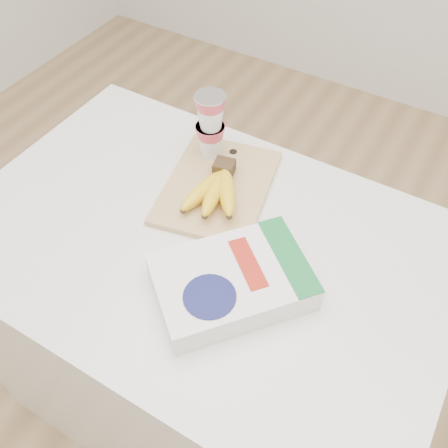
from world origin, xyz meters
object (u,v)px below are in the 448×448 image
object	(u,v)px
cutting_board	(218,187)
cereal_box	(232,282)
table	(207,332)
bananas	(216,189)
yogurt_stack	(210,124)

from	to	relation	value
cutting_board	cereal_box	size ratio (longest dim) A/B	0.90
table	cereal_box	xyz separation A→B (m)	(0.13, -0.08, 0.45)
cutting_board	bananas	distance (m)	0.05
cutting_board	bananas	world-z (taller)	bananas
yogurt_stack	cereal_box	xyz separation A→B (m)	(0.25, -0.32, -0.08)
bananas	cereal_box	distance (m)	0.26
bananas	cereal_box	world-z (taller)	bananas
cereal_box	yogurt_stack	bearing A→B (deg)	167.21
table	yogurt_stack	world-z (taller)	yogurt_stack
table	bananas	xyz separation A→B (m)	(-0.03, 0.12, 0.46)
cutting_board	bananas	xyz separation A→B (m)	(0.02, -0.04, 0.03)
yogurt_stack	cereal_box	bearing A→B (deg)	-52.46
table	bananas	distance (m)	0.48
yogurt_stack	cereal_box	world-z (taller)	yogurt_stack
cereal_box	cutting_board	bearing A→B (deg)	166.42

